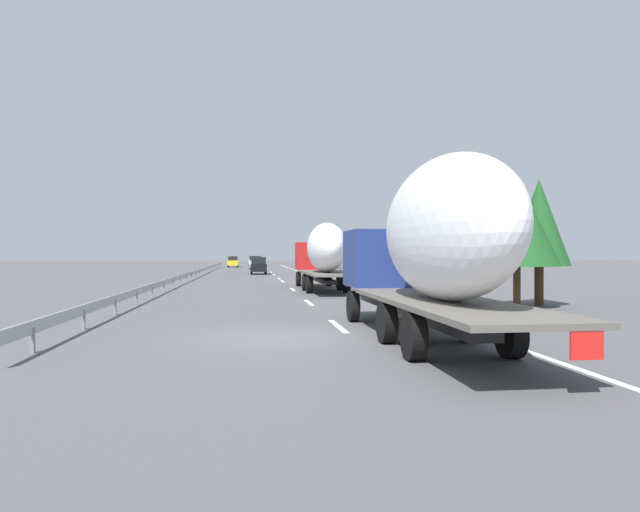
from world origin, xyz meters
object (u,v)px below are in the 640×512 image
at_px(truck_lead, 323,253).
at_px(road_sign, 322,256).
at_px(truck_trailing, 431,242).
at_px(car_silver_hatch, 256,263).
at_px(car_black_suv, 259,266).
at_px(car_white_van, 254,261).
at_px(car_yellow_coupe, 233,262).

relative_size(truck_lead, road_sign, 4.43).
xyz_separation_m(truck_trailing, car_silver_hatch, (71.17, 3.56, -1.61)).
height_order(car_silver_hatch, car_black_suv, car_silver_hatch).
distance_m(car_silver_hatch, road_sign, 27.09).
bearing_deg(car_white_van, truck_trailing, -177.75).
bearing_deg(road_sign, car_silver_hatch, 14.23).
height_order(car_silver_hatch, car_white_van, car_silver_hatch).
xyz_separation_m(truck_lead, car_yellow_coupe, (63.65, 7.24, -1.44)).
distance_m(car_silver_hatch, car_black_suv, 21.03).
height_order(truck_trailing, road_sign, truck_trailing).
height_order(truck_lead, road_sign, truck_lead).
xyz_separation_m(car_silver_hatch, car_black_suv, (-21.03, -0.07, -0.02)).
bearing_deg(truck_lead, car_white_van, 2.90).
height_order(truck_trailing, car_white_van, truck_trailing).
bearing_deg(car_black_suv, car_silver_hatch, 0.19).
bearing_deg(road_sign, truck_trailing, 176.05).
xyz_separation_m(truck_lead, car_silver_hatch, (50.24, 3.56, -1.40)).
xyz_separation_m(truck_trailing, road_sign, (44.93, -3.10, -0.48)).
bearing_deg(truck_trailing, car_yellow_coupe, 4.90).
xyz_separation_m(car_silver_hatch, car_yellow_coupe, (13.40, 3.69, -0.04)).
relative_size(car_silver_hatch, road_sign, 1.50).
distance_m(truck_lead, car_silver_hatch, 50.39).
relative_size(truck_trailing, car_black_suv, 3.03).
relative_size(truck_lead, car_silver_hatch, 2.95).
xyz_separation_m(truck_lead, truck_trailing, (-20.93, 0.00, 0.22)).
height_order(car_silver_hatch, road_sign, road_sign).
distance_m(car_black_suv, car_yellow_coupe, 34.64).
bearing_deg(road_sign, truck_lead, 172.64).
bearing_deg(car_white_van, car_black_suv, -179.79).
relative_size(car_silver_hatch, car_white_van, 1.06).
bearing_deg(car_silver_hatch, car_yellow_coupe, 15.38).
xyz_separation_m(truck_trailing, car_black_suv, (50.14, 3.49, -1.63)).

